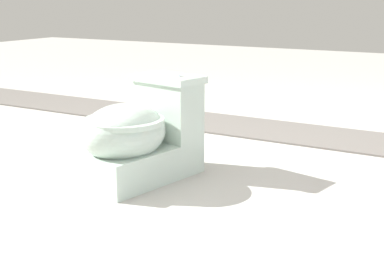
% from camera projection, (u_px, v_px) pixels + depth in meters
% --- Properties ---
extents(ground_plane, '(14.00, 14.00, 0.00)m').
position_uv_depth(ground_plane, '(103.00, 173.00, 2.79)').
color(ground_plane, '#A8A59E').
extents(gravel_strip, '(0.56, 8.00, 0.01)m').
position_uv_depth(gravel_strip, '(280.00, 131.00, 3.64)').
color(gravel_strip, '#605B56').
rests_on(gravel_strip, ground).
extents(toilet, '(0.70, 0.50, 0.52)m').
position_uv_depth(toilet, '(139.00, 137.00, 2.66)').
color(toilet, '#B2C6B7').
rests_on(toilet, ground).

